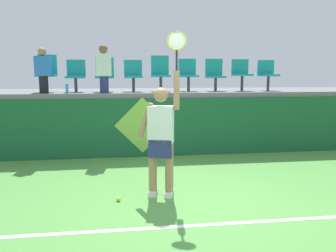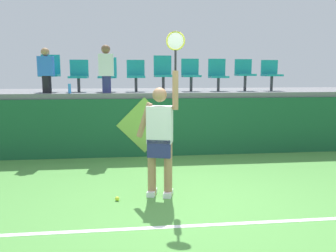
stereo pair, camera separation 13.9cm
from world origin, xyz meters
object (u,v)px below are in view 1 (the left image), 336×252
stadium_chair_4 (160,72)px  stadium_chair_6 (215,74)px  stadium_chair_0 (47,72)px  tennis_player (161,136)px  stadium_chair_7 (241,73)px  stadium_chair_8 (267,73)px  stadium_chair_5 (188,73)px  tennis_ball (118,199)px  stadium_chair_2 (105,73)px  spectator_1 (43,70)px  water_bottle (67,89)px  spectator_0 (104,68)px  stadium_chair_3 (133,74)px  stadium_chair_1 (76,74)px

stadium_chair_4 → stadium_chair_6: bearing=-0.2°
stadium_chair_0 → tennis_player: bearing=-55.8°
stadium_chair_7 → stadium_chair_8: stadium_chair_7 is taller
stadium_chair_4 → stadium_chair_5: stadium_chair_4 is taller
tennis_ball → stadium_chair_8: size_ratio=0.08×
stadium_chair_2 → spectator_1: spectator_1 is taller
water_bottle → stadium_chair_5: size_ratio=0.27×
water_bottle → spectator_0: (0.81, 0.16, 0.46)m
stadium_chair_2 → stadium_chair_6: size_ratio=1.03×
stadium_chair_0 → stadium_chair_7: (4.78, -0.01, -0.03)m
water_bottle → spectator_0: bearing=11.3°
stadium_chair_3 → stadium_chair_6: (2.05, 0.00, 0.01)m
tennis_ball → stadium_chair_4: size_ratio=0.08×
stadium_chair_3 → stadium_chair_4: bearing=0.8°
stadium_chair_4 → spectator_0: (-1.35, -0.46, 0.09)m
spectator_0 → stadium_chair_3: bearing=33.4°
stadium_chair_3 → stadium_chair_6: size_ratio=0.96×
stadium_chair_0 → spectator_1: 0.41m
stadium_chair_7 → stadium_chair_0: bearing=179.9°
stadium_chair_6 → stadium_chair_5: bearing=-179.7°
tennis_player → stadium_chair_6: 3.94m
stadium_chair_4 → tennis_ball: bearing=-106.5°
stadium_chair_2 → stadium_chair_4: size_ratio=0.94×
tennis_player → spectator_1: (-2.31, 2.99, 1.02)m
spectator_1 → stadium_chair_6: bearing=5.7°
tennis_player → stadium_chair_7: tennis_player is taller
water_bottle → spectator_0: size_ratio=0.20×
spectator_1 → stadium_chair_4: bearing=8.6°
water_bottle → stadium_chair_4: stadium_chair_4 is taller
stadium_chair_1 → stadium_chair_3: 1.37m
tennis_player → stadium_chair_5: (1.08, 3.39, 0.95)m
tennis_player → stadium_chair_8: (3.16, 3.39, 0.95)m
spectator_0 → stadium_chair_7: bearing=7.4°
water_bottle → stadium_chair_5: (2.86, 0.61, 0.34)m
stadium_chair_5 → spectator_1: size_ratio=0.79×
tennis_ball → water_bottle: water_bottle is taller
stadium_chair_3 → stadium_chair_7: size_ratio=0.96×
stadium_chair_2 → stadium_chair_4: bearing=0.1°
stadium_chair_7 → spectator_1: bearing=-175.2°
stadium_chair_0 → stadium_chair_7: size_ratio=1.11×
spectator_0 → stadium_chair_4: bearing=18.8°
stadium_chair_7 → stadium_chair_3: bearing=179.9°
tennis_ball → tennis_player: bearing=13.2°
stadium_chair_0 → stadium_chair_1: (0.67, -0.01, -0.06)m
stadium_chair_0 → stadium_chair_4: size_ratio=1.01×
stadium_chair_1 → stadium_chair_2: size_ratio=0.93×
tennis_ball → stadium_chair_2: (-0.30, 3.56, 1.86)m
stadium_chair_6 → stadium_chair_8: size_ratio=1.03×
stadium_chair_2 → stadium_chair_7: (3.43, -0.01, 0.02)m
stadium_chair_3 → stadium_chair_8: 3.44m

